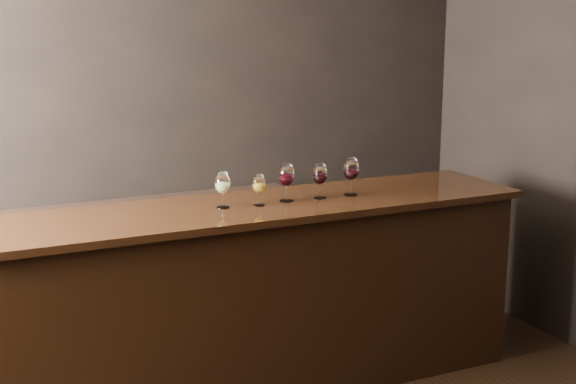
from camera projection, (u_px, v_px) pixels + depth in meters
name	position (u px, v px, depth m)	size (l,w,h in m)	color
room_shell	(205.00, 94.00, 3.09)	(5.02, 4.52, 2.81)	black
bar_counter	(259.00, 301.00, 4.53)	(2.99, 0.65, 1.05)	black
bar_top	(258.00, 208.00, 4.41)	(3.09, 0.72, 0.04)	black
back_bar_shelf	(103.00, 279.00, 5.06)	(2.60, 0.40, 0.94)	black
glass_white	(223.00, 184.00, 4.30)	(0.08, 0.08, 0.19)	white
glass_amber	(259.00, 185.00, 4.35)	(0.07, 0.07, 0.17)	white
glass_red_a	(286.00, 176.00, 4.45)	(0.09, 0.09, 0.21)	white
glass_red_b	(320.00, 175.00, 4.53)	(0.08, 0.08, 0.20)	white
glass_red_c	(351.00, 170.00, 4.60)	(0.09, 0.09, 0.22)	white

